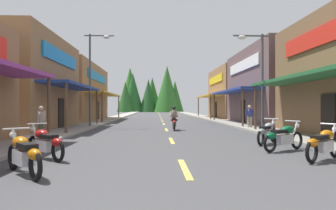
{
  "coord_description": "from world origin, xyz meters",
  "views": [
    {
      "loc": [
        -0.72,
        0.62,
        1.54
      ],
      "look_at": [
        0.46,
        28.43,
        1.67
      ],
      "focal_mm": 31.74,
      "sensor_mm": 36.0,
      "label": 1
    }
  ],
  "objects_px": {
    "streetlamp_right": "(257,68)",
    "pedestrian_browsing": "(41,121)",
    "motorcycle_parked_left_2": "(45,143)",
    "motorcycle_parked_right_4": "(267,132)",
    "pedestrian_waiting": "(250,115)",
    "motorcycle_parked_left_1": "(24,154)",
    "motorcycle_parked_right_2": "(323,143)",
    "rider_cruising_lead": "(174,120)",
    "streetlamp_left": "(94,68)",
    "motorcycle_parked_right_3": "(283,137)"
  },
  "relations": [
    {
      "from": "pedestrian_waiting",
      "to": "rider_cruising_lead",
      "type": "bearing_deg",
      "value": 103.76
    },
    {
      "from": "motorcycle_parked_right_2",
      "to": "motorcycle_parked_left_1",
      "type": "height_order",
      "value": "same"
    },
    {
      "from": "streetlamp_right",
      "to": "motorcycle_parked_right_2",
      "type": "height_order",
      "value": "streetlamp_right"
    },
    {
      "from": "motorcycle_parked_left_2",
      "to": "rider_cruising_lead",
      "type": "bearing_deg",
      "value": -69.28
    },
    {
      "from": "pedestrian_waiting",
      "to": "motorcycle_parked_left_1",
      "type": "bearing_deg",
      "value": 148.51
    },
    {
      "from": "streetlamp_left",
      "to": "motorcycle_parked_right_2",
      "type": "distance_m",
      "value": 16.58
    },
    {
      "from": "motorcycle_parked_right_2",
      "to": "rider_cruising_lead",
      "type": "distance_m",
      "value": 11.49
    },
    {
      "from": "motorcycle_parked_right_4",
      "to": "motorcycle_parked_left_1",
      "type": "bearing_deg",
      "value": 164.74
    },
    {
      "from": "streetlamp_left",
      "to": "motorcycle_parked_right_4",
      "type": "distance_m",
      "value": 13.66
    },
    {
      "from": "streetlamp_right",
      "to": "pedestrian_browsing",
      "type": "bearing_deg",
      "value": -164.65
    },
    {
      "from": "streetlamp_right",
      "to": "pedestrian_browsing",
      "type": "xyz_separation_m",
      "value": [
        -11.05,
        -3.03,
        -2.87
      ]
    },
    {
      "from": "rider_cruising_lead",
      "to": "pedestrian_waiting",
      "type": "height_order",
      "value": "pedestrian_waiting"
    },
    {
      "from": "rider_cruising_lead",
      "to": "motorcycle_parked_left_2",
      "type": "bearing_deg",
      "value": 158.78
    },
    {
      "from": "motorcycle_parked_right_4",
      "to": "rider_cruising_lead",
      "type": "relative_size",
      "value": 0.8
    },
    {
      "from": "streetlamp_left",
      "to": "pedestrian_browsing",
      "type": "height_order",
      "value": "streetlamp_left"
    },
    {
      "from": "motorcycle_parked_left_2",
      "to": "pedestrian_waiting",
      "type": "distance_m",
      "value": 14.92
    },
    {
      "from": "motorcycle_parked_right_2",
      "to": "pedestrian_browsing",
      "type": "bearing_deg",
      "value": 113.99
    },
    {
      "from": "motorcycle_parked_right_3",
      "to": "motorcycle_parked_right_4",
      "type": "height_order",
      "value": "same"
    },
    {
      "from": "motorcycle_parked_right_4",
      "to": "rider_cruising_lead",
      "type": "height_order",
      "value": "rider_cruising_lead"
    },
    {
      "from": "pedestrian_waiting",
      "to": "motorcycle_parked_right_3",
      "type": "bearing_deg",
      "value": 172.22
    },
    {
      "from": "streetlamp_right",
      "to": "motorcycle_parked_left_2",
      "type": "height_order",
      "value": "streetlamp_right"
    },
    {
      "from": "streetlamp_right",
      "to": "motorcycle_parked_left_1",
      "type": "distance_m",
      "value": 13.74
    },
    {
      "from": "motorcycle_parked_right_2",
      "to": "motorcycle_parked_left_2",
      "type": "relative_size",
      "value": 1.09
    },
    {
      "from": "streetlamp_left",
      "to": "motorcycle_parked_left_2",
      "type": "relative_size",
      "value": 4.18
    },
    {
      "from": "streetlamp_right",
      "to": "motorcycle_parked_left_1",
      "type": "relative_size",
      "value": 3.39
    },
    {
      "from": "motorcycle_parked_right_2",
      "to": "motorcycle_parked_right_4",
      "type": "xyz_separation_m",
      "value": [
        -0.22,
        3.71,
        0.0
      ]
    },
    {
      "from": "streetlamp_left",
      "to": "motorcycle_parked_left_1",
      "type": "distance_m",
      "value": 15.33
    },
    {
      "from": "pedestrian_waiting",
      "to": "streetlamp_right",
      "type": "bearing_deg",
      "value": 172.63
    },
    {
      "from": "streetlamp_left",
      "to": "pedestrian_waiting",
      "type": "bearing_deg",
      "value": -7.26
    },
    {
      "from": "streetlamp_left",
      "to": "rider_cruising_lead",
      "type": "bearing_deg",
      "value": -22.46
    },
    {
      "from": "pedestrian_browsing",
      "to": "motorcycle_parked_right_2",
      "type": "bearing_deg",
      "value": 168.47
    },
    {
      "from": "pedestrian_browsing",
      "to": "pedestrian_waiting",
      "type": "height_order",
      "value": "pedestrian_waiting"
    },
    {
      "from": "motorcycle_parked_right_4",
      "to": "motorcycle_parked_left_2",
      "type": "height_order",
      "value": "same"
    },
    {
      "from": "motorcycle_parked_left_2",
      "to": "pedestrian_browsing",
      "type": "relative_size",
      "value": 1.03
    },
    {
      "from": "streetlamp_left",
      "to": "motorcycle_parked_left_2",
      "type": "bearing_deg",
      "value": -84.6
    },
    {
      "from": "streetlamp_right",
      "to": "motorcycle_parked_right_2",
      "type": "bearing_deg",
      "value": -96.83
    },
    {
      "from": "streetlamp_left",
      "to": "motorcycle_parked_right_4",
      "type": "bearing_deg",
      "value": -46.6
    },
    {
      "from": "motorcycle_parked_right_3",
      "to": "motorcycle_parked_right_4",
      "type": "xyz_separation_m",
      "value": [
        0.15,
        1.89,
        0.0
      ]
    },
    {
      "from": "motorcycle_parked_left_1",
      "to": "motorcycle_parked_left_2",
      "type": "relative_size",
      "value": 1.04
    },
    {
      "from": "streetlamp_right",
      "to": "motorcycle_parked_right_4",
      "type": "xyz_separation_m",
      "value": [
        -1.24,
        -4.82,
        -3.28
      ]
    },
    {
      "from": "rider_cruising_lead",
      "to": "motorcycle_parked_right_2",
      "type": "bearing_deg",
      "value": -159.96
    },
    {
      "from": "motorcycle_parked_right_2",
      "to": "motorcycle_parked_right_3",
      "type": "relative_size",
      "value": 0.94
    },
    {
      "from": "motorcycle_parked_left_2",
      "to": "pedestrian_waiting",
      "type": "height_order",
      "value": "pedestrian_waiting"
    },
    {
      "from": "motorcycle_parked_left_2",
      "to": "rider_cruising_lead",
      "type": "height_order",
      "value": "rider_cruising_lead"
    },
    {
      "from": "pedestrian_waiting",
      "to": "motorcycle_parked_right_2",
      "type": "bearing_deg",
      "value": 175.64
    },
    {
      "from": "rider_cruising_lead",
      "to": "pedestrian_browsing",
      "type": "bearing_deg",
      "value": 131.84
    },
    {
      "from": "motorcycle_parked_right_4",
      "to": "pedestrian_waiting",
      "type": "height_order",
      "value": "pedestrian_waiting"
    },
    {
      "from": "streetlamp_right",
      "to": "pedestrian_waiting",
      "type": "height_order",
      "value": "streetlamp_right"
    },
    {
      "from": "motorcycle_parked_right_2",
      "to": "streetlamp_right",
      "type": "bearing_deg",
      "value": 45.91
    },
    {
      "from": "motorcycle_parked_right_4",
      "to": "motorcycle_parked_right_3",
      "type": "bearing_deg",
      "value": -144.49
    }
  ]
}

